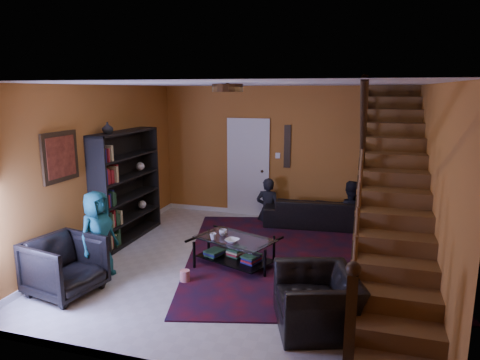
# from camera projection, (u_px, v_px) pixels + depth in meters

# --- Properties ---
(floor) EXTENTS (5.50, 5.50, 0.00)m
(floor) POSITION_uv_depth(u_px,v_px,m) (244.00, 265.00, 6.77)
(floor) COLOR beige
(floor) RESTS_ON ground
(room) EXTENTS (5.50, 5.50, 5.50)m
(room) POSITION_uv_depth(u_px,v_px,m) (198.00, 229.00, 8.38)
(room) COLOR #AE6326
(room) RESTS_ON ground
(staircase) EXTENTS (0.95, 5.02, 3.18)m
(staircase) POSITION_uv_depth(u_px,v_px,m) (392.00, 187.00, 5.89)
(staircase) COLOR brown
(staircase) RESTS_ON floor
(bookshelf) EXTENTS (0.35, 1.80, 2.00)m
(bookshelf) POSITION_uv_depth(u_px,v_px,m) (127.00, 188.00, 7.81)
(bookshelf) COLOR black
(bookshelf) RESTS_ON floor
(door) EXTENTS (0.82, 0.05, 2.05)m
(door) POSITION_uv_depth(u_px,v_px,m) (248.00, 169.00, 9.31)
(door) COLOR silver
(door) RESTS_ON floor
(framed_picture) EXTENTS (0.04, 0.74, 0.74)m
(framed_picture) POSITION_uv_depth(u_px,v_px,m) (60.00, 157.00, 6.29)
(framed_picture) COLOR maroon
(framed_picture) RESTS_ON room
(wall_hanging) EXTENTS (0.14, 0.03, 0.90)m
(wall_hanging) POSITION_uv_depth(u_px,v_px,m) (287.00, 147.00, 8.97)
(wall_hanging) COLOR black
(wall_hanging) RESTS_ON room
(ceiling_fixture) EXTENTS (0.40, 0.40, 0.10)m
(ceiling_fixture) POSITION_uv_depth(u_px,v_px,m) (228.00, 88.00, 5.46)
(ceiling_fixture) COLOR #3F2814
(ceiling_fixture) RESTS_ON room
(rug) EXTENTS (4.70, 5.08, 0.02)m
(rug) POSITION_uv_depth(u_px,v_px,m) (302.00, 255.00, 7.12)
(rug) COLOR #450C18
(rug) RESTS_ON floor
(sofa) EXTENTS (2.07, 0.96, 0.59)m
(sofa) POSITION_uv_depth(u_px,v_px,m) (315.00, 212.00, 8.64)
(sofa) COLOR black
(sofa) RESTS_ON floor
(armchair_left) EXTENTS (1.01, 0.99, 0.79)m
(armchair_left) POSITION_uv_depth(u_px,v_px,m) (65.00, 266.00, 5.75)
(armchair_left) COLOR black
(armchair_left) RESTS_ON floor
(armchair_right) EXTENTS (1.17, 1.25, 0.66)m
(armchair_right) POSITION_uv_depth(u_px,v_px,m) (317.00, 300.00, 4.94)
(armchair_right) COLOR black
(armchair_right) RESTS_ON floor
(person_adult_a) EXTENTS (0.51, 0.34, 1.38)m
(person_adult_a) POSITION_uv_depth(u_px,v_px,m) (268.00, 210.00, 8.97)
(person_adult_a) COLOR black
(person_adult_a) RESTS_ON sofa
(person_adult_b) EXTENTS (0.69, 0.54, 1.42)m
(person_adult_b) POSITION_uv_depth(u_px,v_px,m) (349.00, 216.00, 8.50)
(person_adult_b) COLOR black
(person_adult_b) RESTS_ON sofa
(person_child) EXTENTS (0.53, 0.71, 1.30)m
(person_child) POSITION_uv_depth(u_px,v_px,m) (98.00, 234.00, 6.24)
(person_child) COLOR #1B5967
(person_child) RESTS_ON armchair_left
(coffee_table) EXTENTS (1.35, 1.07, 0.45)m
(coffee_table) POSITION_uv_depth(u_px,v_px,m) (235.00, 250.00, 6.70)
(coffee_table) COLOR black
(coffee_table) RESTS_ON floor
(cup_a) EXTENTS (0.13, 0.13, 0.10)m
(cup_a) POSITION_uv_depth(u_px,v_px,m) (223.00, 233.00, 6.76)
(cup_a) COLOR #999999
(cup_a) RESTS_ON coffee_table
(cup_b) EXTENTS (0.12, 0.12, 0.10)m
(cup_b) POSITION_uv_depth(u_px,v_px,m) (213.00, 236.00, 6.60)
(cup_b) COLOR #999999
(cup_b) RESTS_ON coffee_table
(bowl) EXTENTS (0.26, 0.26, 0.05)m
(bowl) POSITION_uv_depth(u_px,v_px,m) (232.00, 241.00, 6.48)
(bowl) COLOR #999999
(bowl) RESTS_ON coffee_table
(vase) EXTENTS (0.18, 0.18, 0.19)m
(vase) POSITION_uv_depth(u_px,v_px,m) (108.00, 128.00, 7.11)
(vase) COLOR #999999
(vase) RESTS_ON bookshelf
(popcorn_bucket) EXTENTS (0.14, 0.14, 0.16)m
(popcorn_bucket) POSITION_uv_depth(u_px,v_px,m) (185.00, 276.00, 6.14)
(popcorn_bucket) COLOR red
(popcorn_bucket) RESTS_ON rug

